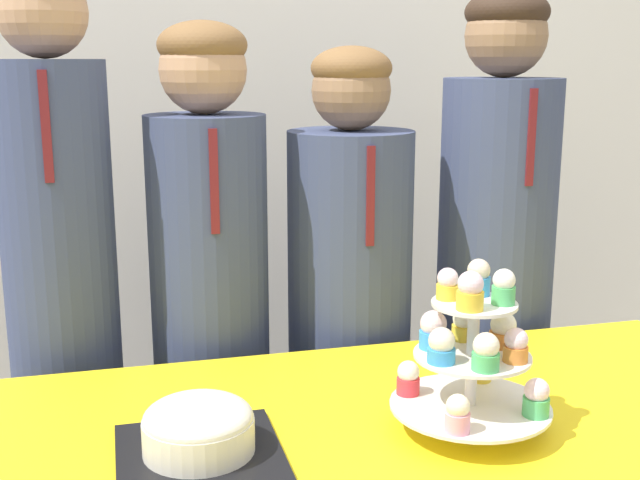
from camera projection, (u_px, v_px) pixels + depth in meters
The scene contains 7 objects.
wall_back at pixel (252, 75), 2.52m from camera, with size 9.00×0.06×2.70m.
round_cake at pixel (199, 430), 1.26m from camera, with size 0.26×0.26×0.10m.
cupcake_stand at pixel (472, 352), 1.34m from camera, with size 0.27×0.27×0.29m.
student_0 at pixel (66, 338), 1.79m from camera, with size 0.24×0.25×1.59m.
student_1 at pixel (212, 354), 1.88m from camera, with size 0.27×0.28×1.48m.
student_2 at pixel (349, 358), 1.98m from camera, with size 0.30×0.30×1.43m.
student_3 at pixel (492, 317), 2.05m from camera, with size 0.29×0.29×1.56m.
Camera 1 is at (-0.44, -0.92, 1.39)m, focal length 45.00 mm.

